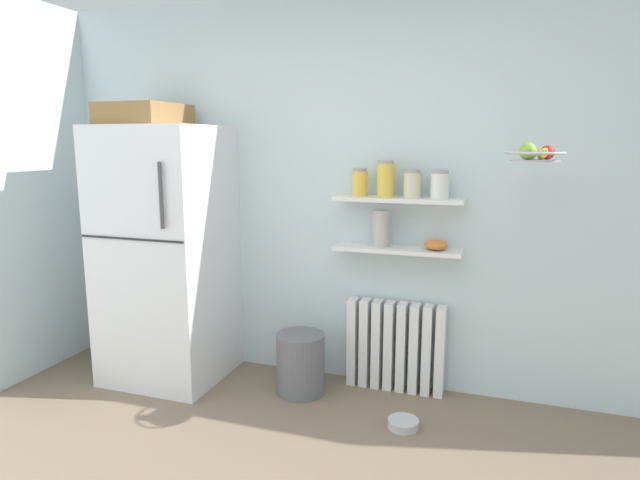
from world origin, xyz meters
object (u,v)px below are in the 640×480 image
object	(u,v)px
radiator	(395,346)
trash_bin	(301,363)
shelf_bowl	(436,245)
storage_jar_2	(412,184)
pet_food_bowl	(403,424)
storage_jar_0	(360,182)
refrigerator	(166,250)
storage_jar_3	(440,185)
vase	(381,228)
hanging_fruit_basket	(535,154)
storage_jar_1	(386,179)

from	to	relation	value
radiator	trash_bin	distance (m)	0.64
shelf_bowl	trash_bin	world-z (taller)	shelf_bowl
storage_jar_2	pet_food_bowl	world-z (taller)	storage_jar_2
trash_bin	storage_jar_0	bearing A→B (deg)	34.88
refrigerator	trash_bin	world-z (taller)	refrigerator
storage_jar_0	storage_jar_3	distance (m)	0.50
shelf_bowl	storage_jar_0	bearing A→B (deg)	180.00
vase	pet_food_bowl	size ratio (longest dim) A/B	1.30
vase	refrigerator	bearing A→B (deg)	-170.26
vase	radiator	bearing A→B (deg)	15.64
storage_jar_0	storage_jar_3	xyz separation A→B (m)	(0.50, 0.00, -0.00)
storage_jar_0	storage_jar_3	bearing A→B (deg)	0.00
storage_jar_2	shelf_bowl	world-z (taller)	storage_jar_2
storage_jar_0	shelf_bowl	size ratio (longest dim) A/B	1.19
pet_food_bowl	storage_jar_3	bearing A→B (deg)	77.13
shelf_bowl	hanging_fruit_basket	world-z (taller)	hanging_fruit_basket
storage_jar_3	shelf_bowl	distance (m)	0.37
vase	shelf_bowl	world-z (taller)	vase
trash_bin	pet_food_bowl	bearing A→B (deg)	-17.70
storage_jar_1	pet_food_bowl	bearing A→B (deg)	-63.26
refrigerator	storage_jar_2	bearing A→B (deg)	8.63
storage_jar_3	refrigerator	bearing A→B (deg)	-172.16
storage_jar_2	hanging_fruit_basket	bearing A→B (deg)	-21.94
storage_jar_3	trash_bin	size ratio (longest dim) A/B	0.43
storage_jar_3	hanging_fruit_basket	bearing A→B (deg)	-28.11
radiator	trash_bin	bearing A→B (deg)	-156.01
storage_jar_2	trash_bin	distance (m)	1.37
radiator	storage_jar_2	bearing A→B (deg)	-19.62
storage_jar_3	shelf_bowl	size ratio (longest dim) A/B	1.16
storage_jar_1	shelf_bowl	world-z (taller)	storage_jar_1
storage_jar_1	hanging_fruit_basket	bearing A→B (deg)	-17.91
storage_jar_0	hanging_fruit_basket	size ratio (longest dim) A/B	0.58
refrigerator	storage_jar_2	distance (m)	1.73
pet_food_bowl	shelf_bowl	bearing A→B (deg)	78.27
shelf_bowl	hanging_fruit_basket	size ratio (longest dim) A/B	0.48
refrigerator	shelf_bowl	distance (m)	1.82
radiator	vase	world-z (taller)	vase
hanging_fruit_basket	storage_jar_2	bearing A→B (deg)	158.06
refrigerator	hanging_fruit_basket	world-z (taller)	refrigerator
storage_jar_0	hanging_fruit_basket	xyz separation A→B (m)	(1.02, -0.28, 0.19)
storage_jar_3	vase	distance (m)	0.46
refrigerator	pet_food_bowl	distance (m)	1.93
pet_food_bowl	radiator	bearing A→B (deg)	106.75
storage_jar_1	pet_food_bowl	distance (m)	1.48
radiator	vase	xyz separation A→B (m)	(-0.11, -0.03, 0.79)
vase	shelf_bowl	distance (m)	0.36
refrigerator	vase	xyz separation A→B (m)	(1.45, 0.25, 0.19)
refrigerator	pet_food_bowl	world-z (taller)	refrigerator
pet_food_bowl	storage_jar_2	bearing A→B (deg)	97.83
storage_jar_1	pet_food_bowl	size ratio (longest dim) A/B	1.27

